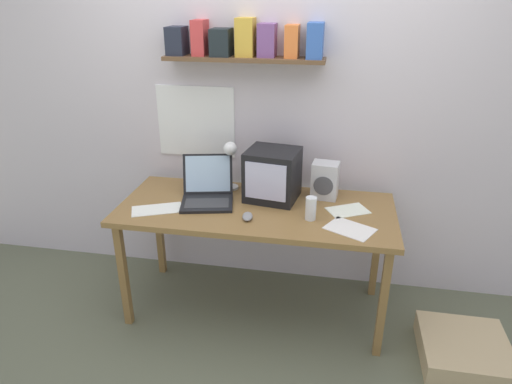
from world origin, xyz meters
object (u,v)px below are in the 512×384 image
object	(u,v)px
laptop	(207,190)
space_heater	(325,180)
printed_handout	(348,210)
loose_paper_near_monitor	(157,209)
loose_paper_near_laptop	(350,229)
corner_desk	(256,216)
juice_glass	(311,209)
crt_monitor	(272,175)
desk_lamp	(230,157)
computer_mouse	(247,216)
floor_cushion	(464,351)

from	to	relation	value
laptop	space_heater	size ratio (longest dim) A/B	1.73
printed_handout	loose_paper_near_monitor	distance (m)	1.15
loose_paper_near_laptop	corner_desk	bearing A→B (deg)	161.82
corner_desk	loose_paper_near_monitor	size ratio (longest dim) A/B	5.05
space_heater	printed_handout	distance (m)	0.26
laptop	juice_glass	size ratio (longest dim) A/B	2.92
space_heater	loose_paper_near_laptop	xyz separation A→B (m)	(0.16, -0.41, -0.11)
printed_handout	loose_paper_near_monitor	size ratio (longest dim) A/B	0.85
crt_monitor	loose_paper_near_monitor	world-z (taller)	crt_monitor
crt_monitor	laptop	world-z (taller)	crt_monitor
laptop	loose_paper_near_laptop	bearing A→B (deg)	-27.45
crt_monitor	printed_handout	world-z (taller)	crt_monitor
desk_lamp	printed_handout	bearing A→B (deg)	-28.42
loose_paper_near_laptop	loose_paper_near_monitor	bearing A→B (deg)	178.00
computer_mouse	printed_handout	world-z (taller)	computer_mouse
corner_desk	desk_lamp	bearing A→B (deg)	133.77
corner_desk	crt_monitor	bearing A→B (deg)	62.36
floor_cushion	corner_desk	bearing A→B (deg)	168.29
laptop	juice_glass	xyz separation A→B (m)	(0.66, -0.15, -0.00)
computer_mouse	crt_monitor	bearing A→B (deg)	72.79
corner_desk	printed_handout	distance (m)	0.56
corner_desk	loose_paper_near_laptop	distance (m)	0.60
crt_monitor	printed_handout	distance (m)	0.51
space_heater	computer_mouse	size ratio (longest dim) A/B	2.06
loose_paper_near_laptop	printed_handout	distance (m)	0.23
corner_desk	desk_lamp	world-z (taller)	desk_lamp
corner_desk	space_heater	distance (m)	0.49
laptop	juice_glass	world-z (taller)	laptop
printed_handout	floor_cushion	world-z (taller)	printed_handout
printed_handout	loose_paper_near_laptop	bearing A→B (deg)	-87.32
laptop	printed_handout	size ratio (longest dim) A/B	1.43
computer_mouse	floor_cushion	world-z (taller)	computer_mouse
laptop	loose_paper_near_monitor	size ratio (longest dim) A/B	1.22
crt_monitor	loose_paper_near_laptop	distance (m)	0.61
crt_monitor	loose_paper_near_laptop	xyz separation A→B (m)	(0.49, -0.33, -0.16)
loose_paper_near_laptop	loose_paper_near_monitor	size ratio (longest dim) A/B	0.93
juice_glass	floor_cushion	size ratio (longest dim) A/B	0.28
laptop	printed_handout	distance (m)	0.88
laptop	floor_cushion	size ratio (longest dim) A/B	0.83
computer_mouse	loose_paper_near_monitor	bearing A→B (deg)	177.90
desk_lamp	floor_cushion	distance (m)	1.80
corner_desk	computer_mouse	distance (m)	0.18
laptop	computer_mouse	world-z (taller)	laptop
corner_desk	laptop	xyz separation A→B (m)	(-0.32, 0.05, 0.13)
computer_mouse	floor_cushion	size ratio (longest dim) A/B	0.23
laptop	desk_lamp	world-z (taller)	desk_lamp
loose_paper_near_laptop	printed_handout	world-z (taller)	same
laptop	computer_mouse	distance (m)	0.37
laptop	juice_glass	distance (m)	0.68
desk_lamp	corner_desk	bearing A→B (deg)	-62.12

